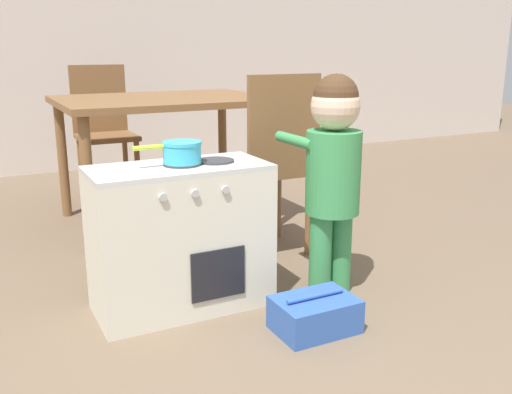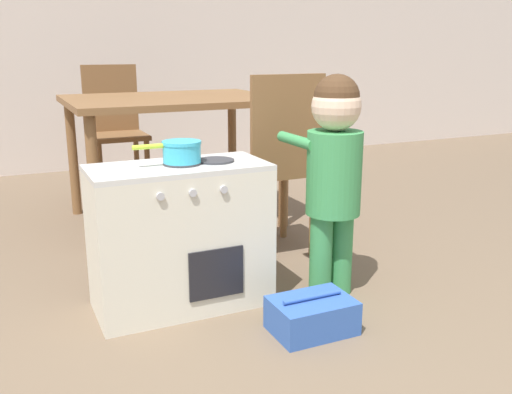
% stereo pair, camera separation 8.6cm
% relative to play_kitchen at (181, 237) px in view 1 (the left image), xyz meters
% --- Properties ---
extents(wall_back, '(10.00, 0.06, 2.60)m').
position_rel_play_kitchen_xyz_m(wall_back, '(0.12, 2.87, 1.01)').
color(wall_back, beige).
rests_on(wall_back, ground_plane).
extents(play_kitchen, '(0.67, 0.34, 0.58)m').
position_rel_play_kitchen_xyz_m(play_kitchen, '(0.00, 0.00, 0.00)').
color(play_kitchen, silver).
rests_on(play_kitchen, ground_plane).
extents(toy_pot, '(0.26, 0.15, 0.08)m').
position_rel_play_kitchen_xyz_m(toy_pot, '(0.01, 0.00, 0.34)').
color(toy_pot, '#38B2D6').
rests_on(toy_pot, play_kitchen).
extents(child_figure, '(0.24, 0.37, 0.90)m').
position_rel_play_kitchen_xyz_m(child_figure, '(0.59, -0.16, 0.28)').
color(child_figure, '#3D9351').
rests_on(child_figure, ground_plane).
extents(toy_basket, '(0.29, 0.21, 0.14)m').
position_rel_play_kitchen_xyz_m(toy_basket, '(0.36, -0.41, -0.22)').
color(toy_basket, '#335BB2').
rests_on(toy_basket, ground_plane).
extents(dining_table, '(1.16, 0.88, 0.73)m').
position_rel_play_kitchen_xyz_m(dining_table, '(0.32, 1.13, 0.35)').
color(dining_table, brown).
rests_on(dining_table, ground_plane).
extents(dining_chair_near, '(0.37, 0.37, 0.88)m').
position_rel_play_kitchen_xyz_m(dining_chair_near, '(0.60, 0.35, 0.18)').
color(dining_chair_near, brown).
rests_on(dining_chair_near, ground_plane).
extents(dining_chair_far, '(0.37, 0.37, 0.88)m').
position_rel_play_kitchen_xyz_m(dining_chair_far, '(0.13, 1.87, 0.18)').
color(dining_chair_far, brown).
rests_on(dining_chair_far, ground_plane).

